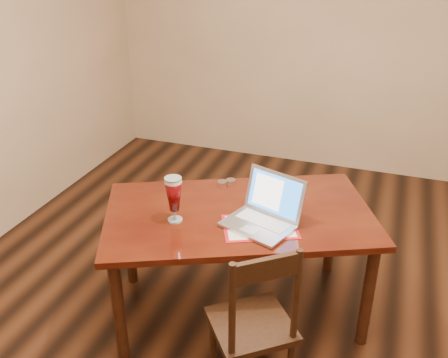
% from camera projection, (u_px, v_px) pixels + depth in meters
% --- Properties ---
extents(ground, '(5.00, 5.00, 0.00)m').
position_uv_depth(ground, '(270.00, 334.00, 2.96)').
color(ground, black).
rests_on(ground, ground).
extents(room_shell, '(4.51, 5.01, 2.71)m').
position_uv_depth(room_shell, '(286.00, 29.00, 2.17)').
color(room_shell, tan).
rests_on(room_shell, ground).
extents(dining_table, '(1.73, 1.41, 0.97)m').
position_uv_depth(dining_table, '(238.00, 224.00, 2.87)').
color(dining_table, '#491709').
rests_on(dining_table, ground).
extents(dining_chair, '(0.53, 0.53, 0.91)m').
position_uv_depth(dining_chair, '(254.00, 325.00, 2.43)').
color(dining_chair, black).
rests_on(dining_chair, ground).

